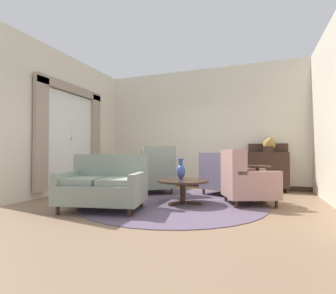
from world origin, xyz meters
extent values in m
plane|color=#896B51|center=(0.00, 0.00, 0.00)|extent=(7.93, 7.93, 0.00)
cube|color=beige|center=(0.00, 2.76, 1.67)|extent=(5.82, 0.08, 3.34)
cube|color=beige|center=(-2.83, 0.83, 1.67)|extent=(0.08, 3.87, 3.34)
cube|color=beige|center=(2.83, 0.83, 1.67)|extent=(0.08, 3.87, 3.34)
cube|color=#382319|center=(0.00, 2.71, 0.06)|extent=(5.66, 0.03, 0.12)
cylinder|color=#5B4C60|center=(0.00, 0.30, 0.01)|extent=(3.47, 3.47, 0.01)
cube|color=silver|center=(-2.77, 0.65, 1.30)|extent=(0.03, 1.49, 2.11)
cube|color=white|center=(-2.75, 0.65, 1.30)|extent=(0.02, 1.57, 2.19)
cube|color=white|center=(-2.75, 0.65, 1.30)|extent=(0.02, 0.04, 2.11)
cube|color=white|center=(-2.75, 0.65, 1.30)|extent=(0.02, 1.49, 0.04)
cube|color=tan|center=(-2.71, -0.27, 1.35)|extent=(0.10, 0.32, 2.41)
cube|color=tan|center=(-2.71, 1.57, 1.35)|extent=(0.10, 0.32, 2.41)
cube|color=tan|center=(-2.71, 0.65, 2.52)|extent=(0.10, 2.17, 0.20)
cylinder|color=#382319|center=(0.22, 0.25, 0.43)|extent=(0.96, 0.96, 0.04)
cylinder|color=#382319|center=(0.22, 0.25, 0.23)|extent=(0.10, 0.10, 0.37)
cube|color=#382319|center=(0.44, 0.24, 0.04)|extent=(0.28, 0.08, 0.07)
cube|color=#382319|center=(0.13, 0.45, 0.04)|extent=(0.18, 0.28, 0.07)
cube|color=#382319|center=(0.13, 0.05, 0.04)|extent=(0.17, 0.28, 0.07)
cylinder|color=#384C93|center=(0.18, 0.25, 0.46)|extent=(0.09, 0.09, 0.02)
ellipsoid|color=#384C93|center=(0.18, 0.25, 0.60)|extent=(0.17, 0.17, 0.26)
cylinder|color=#384C93|center=(0.18, 0.25, 0.79)|extent=(0.08, 0.08, 0.11)
torus|color=#384C93|center=(0.18, 0.25, 0.84)|extent=(0.14, 0.14, 0.02)
cube|color=gray|center=(-0.88, -0.73, 0.29)|extent=(1.50, 1.11, 0.31)
cube|color=gray|center=(-0.95, -0.37, 0.69)|extent=(1.36, 0.41, 0.48)
cube|color=gray|center=(-1.16, -0.82, 0.50)|extent=(0.66, 0.75, 0.10)
cube|color=gray|center=(-0.58, -0.71, 0.50)|extent=(0.66, 0.75, 0.10)
cube|color=gray|center=(-1.48, -0.90, 0.54)|extent=(0.26, 0.76, 0.19)
cube|color=gray|center=(-0.26, -0.65, 0.54)|extent=(0.26, 0.76, 0.19)
cylinder|color=#382319|center=(-1.38, -1.18, 0.07)|extent=(0.06, 0.06, 0.14)
cylinder|color=#382319|center=(-0.24, -0.95, 0.07)|extent=(0.06, 0.06, 0.14)
cylinder|color=#382319|center=(-1.51, -0.50, 0.07)|extent=(0.06, 0.06, 0.14)
cylinder|color=#382319|center=(-0.38, -0.27, 0.07)|extent=(0.06, 0.06, 0.14)
cube|color=tan|center=(1.40, 0.62, 0.29)|extent=(1.10, 1.04, 0.30)
cube|color=tan|center=(1.06, 0.47, 0.73)|extent=(0.43, 0.75, 0.58)
cube|color=tan|center=(1.27, 0.20, 0.80)|extent=(0.22, 0.17, 0.44)
cube|color=tan|center=(1.02, 0.81, 0.80)|extent=(0.22, 0.17, 0.44)
cube|color=tan|center=(1.58, 0.33, 0.54)|extent=(0.75, 0.40, 0.20)
cube|color=tan|center=(1.32, 0.94, 0.54)|extent=(0.75, 0.40, 0.20)
cylinder|color=#382319|center=(1.85, 0.48, 0.07)|extent=(0.06, 0.06, 0.14)
cylinder|color=#382319|center=(1.61, 1.03, 0.07)|extent=(0.06, 0.06, 0.14)
cylinder|color=#382319|center=(1.19, 0.20, 0.07)|extent=(0.06, 0.06, 0.14)
cylinder|color=#382319|center=(0.95, 0.75, 0.07)|extent=(0.06, 0.06, 0.14)
cube|color=slate|center=(0.81, 1.58, 0.27)|extent=(1.08, 1.10, 0.27)
cube|color=slate|center=(0.66, 1.27, 0.68)|extent=(0.79, 0.47, 0.55)
cube|color=slate|center=(1.02, 1.20, 0.75)|extent=(0.18, 0.22, 0.42)
cube|color=slate|center=(0.38, 1.50, 0.75)|extent=(0.18, 0.22, 0.42)
cube|color=slate|center=(1.15, 1.48, 0.51)|extent=(0.40, 0.71, 0.21)
cube|color=slate|center=(0.51, 1.78, 0.51)|extent=(0.40, 0.71, 0.21)
cylinder|color=#382319|center=(1.24, 1.75, 0.07)|extent=(0.06, 0.06, 0.14)
cylinder|color=#382319|center=(0.66, 2.03, 0.07)|extent=(0.06, 0.06, 0.14)
cylinder|color=#382319|center=(0.95, 1.14, 0.07)|extent=(0.06, 0.06, 0.14)
cylinder|color=#382319|center=(0.37, 1.42, 0.07)|extent=(0.06, 0.06, 0.14)
cube|color=gray|center=(-0.76, 1.28, 0.27)|extent=(1.11, 1.15, 0.27)
cube|color=gray|center=(-0.55, 0.97, 0.76)|extent=(0.69, 0.54, 0.70)
cube|color=gray|center=(-0.34, 1.23, 0.84)|extent=(0.20, 0.22, 0.53)
cube|color=gray|center=(-0.86, 0.86, 0.84)|extent=(0.20, 0.22, 0.53)
cube|color=gray|center=(-0.53, 1.50, 0.52)|extent=(0.53, 0.70, 0.22)
cube|color=gray|center=(-1.05, 1.14, 0.52)|extent=(0.53, 0.70, 0.22)
cylinder|color=#382319|center=(-0.73, 1.74, 0.07)|extent=(0.06, 0.06, 0.14)
cylinder|color=#382319|center=(-1.21, 1.41, 0.07)|extent=(0.06, 0.06, 0.14)
cylinder|color=#382319|center=(-0.32, 1.15, 0.07)|extent=(0.06, 0.06, 0.14)
cylinder|color=#382319|center=(-0.79, 0.82, 0.07)|extent=(0.06, 0.06, 0.14)
cylinder|color=#382319|center=(1.54, 0.71, 0.71)|extent=(0.47, 0.47, 0.03)
cylinder|color=#382319|center=(1.54, 0.71, 0.35)|extent=(0.07, 0.07, 0.69)
cylinder|color=#382319|center=(1.54, 0.71, 0.02)|extent=(0.31, 0.31, 0.04)
cube|color=#382319|center=(1.78, 2.46, 0.54)|extent=(0.95, 0.35, 0.88)
cube|color=#382319|center=(1.78, 2.62, 1.09)|extent=(0.95, 0.04, 0.22)
cube|color=#382319|center=(1.35, 2.34, 0.05)|extent=(0.06, 0.06, 0.10)
cube|color=#382319|center=(2.20, 2.34, 0.05)|extent=(0.06, 0.06, 0.10)
cube|color=#382319|center=(1.35, 2.59, 0.05)|extent=(0.06, 0.06, 0.10)
cube|color=#382319|center=(2.20, 2.59, 0.05)|extent=(0.06, 0.06, 0.10)
cube|color=#382319|center=(1.78, 2.44, 1.05)|extent=(0.24, 0.24, 0.14)
cone|color=#B28942|center=(1.84, 2.36, 1.26)|extent=(0.42, 0.49, 0.42)
camera|label=1|loc=(1.58, -4.27, 0.96)|focal=26.87mm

